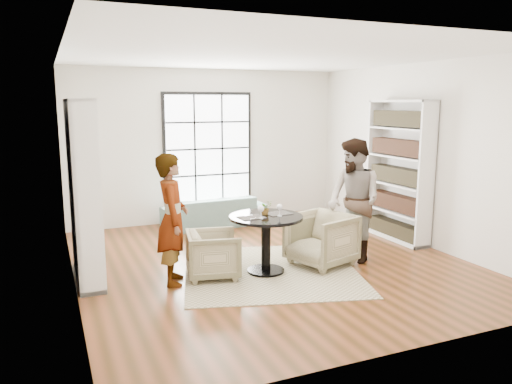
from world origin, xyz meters
name	(u,v)px	position (x,y,z in m)	size (l,w,h in m)	color
ground	(270,261)	(0.00, 0.00, 0.00)	(6.00, 6.00, 0.00)	brown
room_shell	(256,174)	(0.00, 0.54, 1.26)	(6.00, 6.01, 6.00)	silver
rug	(271,271)	(-0.17, -0.40, 0.01)	(2.39, 2.39, 0.01)	tan
pedestal_table	(266,232)	(-0.25, -0.41, 0.59)	(1.02, 1.02, 0.81)	black
sofa	(214,211)	(-0.07, 2.45, 0.28)	(1.95, 0.76, 0.57)	gray
armchair_left	(213,254)	(-0.98, -0.31, 0.32)	(0.68, 0.70, 0.64)	tan
armchair_right	(321,239)	(0.64, -0.42, 0.38)	(0.82, 0.84, 0.77)	tan
person_left	(172,219)	(-1.53, -0.31, 0.86)	(0.63, 0.41, 1.72)	gray
person_right	(354,201)	(1.19, -0.42, 0.92)	(0.89, 0.70, 1.84)	gray
placemat_left	(252,217)	(-0.47, -0.45, 0.82)	(0.34, 0.26, 0.01)	#292724
placemat_right	(279,213)	(-0.03, -0.37, 0.82)	(0.34, 0.26, 0.01)	#292724
cutlery_left	(252,217)	(-0.47, -0.45, 0.82)	(0.14, 0.22, 0.01)	silver
cutlery_right	(279,213)	(-0.03, -0.37, 0.82)	(0.14, 0.22, 0.01)	silver
wine_glass_left	(261,209)	(-0.38, -0.54, 0.95)	(0.08, 0.08, 0.18)	silver
wine_glass_right	(280,207)	(-0.08, -0.51, 0.94)	(0.08, 0.08, 0.17)	silver
flower_centerpiece	(265,208)	(-0.23, -0.35, 0.91)	(0.18, 0.16, 0.20)	gray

